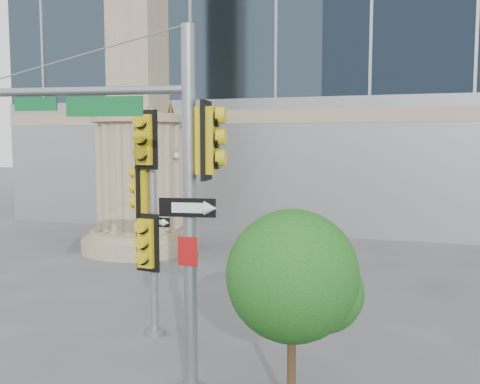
% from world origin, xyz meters
% --- Properties ---
extents(ground, '(120.00, 120.00, 0.00)m').
position_xyz_m(ground, '(0.00, 0.00, 0.00)').
color(ground, '#545456').
rests_on(ground, ground).
extents(monument, '(4.40, 4.40, 16.60)m').
position_xyz_m(monument, '(-6.00, 9.00, 5.52)').
color(monument, '#9B8869').
rests_on(monument, ground).
extents(main_signal_pole, '(4.57, 1.02, 5.90)m').
position_xyz_m(main_signal_pole, '(-0.67, -1.40, 3.66)').
color(main_signal_pole, slate).
rests_on(main_signal_pole, ground).
extents(secondary_signal_pole, '(0.83, 0.68, 4.83)m').
position_xyz_m(secondary_signal_pole, '(-1.50, 0.96, 2.84)').
color(secondary_signal_pole, slate).
rests_on(secondary_signal_pole, ground).
extents(street_tree, '(2.02, 1.97, 3.14)m').
position_xyz_m(street_tree, '(2.10, -1.37, 2.07)').
color(street_tree, '#9B8869').
rests_on(street_tree, ground).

